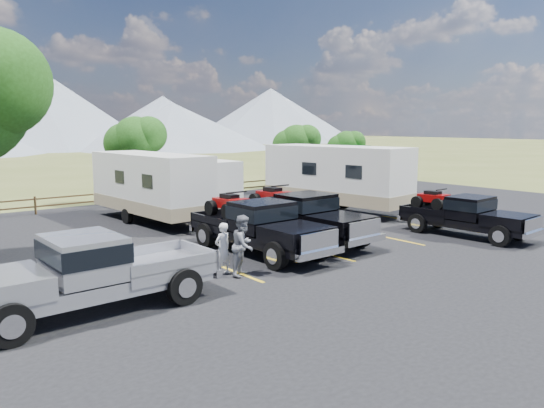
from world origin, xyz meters
TOP-DOWN VIEW (x-y plane):
  - ground at (0.00, 0.00)m, footprint 320.00×320.00m
  - asphalt_lot at (0.00, 3.00)m, footprint 44.00×34.00m
  - stall_lines at (0.00, 4.00)m, footprint 12.12×5.50m
  - tree_ne_a at (8.97, 17.01)m, footprint 3.11×2.92m
  - tree_ne_b at (14.98, 18.01)m, footprint 2.77×2.59m
  - tree_north at (-2.03, 19.02)m, footprint 3.46×3.24m
  - rail_fence at (2.00, 18.50)m, footprint 36.12×0.12m
  - pavilion at (13.00, 17.00)m, footprint 6.20×6.20m
  - rig_left at (-3.89, 4.38)m, footprint 2.43×6.55m
  - rig_center at (-1.33, 4.83)m, footprint 2.53×6.67m
  - rig_right at (4.86, 1.34)m, footprint 2.32×5.85m
  - trailer_left at (-4.09, 12.78)m, footprint 2.96×9.59m
  - trailer_center at (-1.12, 14.03)m, footprint 2.23×8.30m
  - trailer_right at (5.16, 9.31)m, footprint 3.74×10.32m
  - pickup_silver at (-10.91, 2.00)m, footprint 6.66×2.46m
  - person_a at (-6.45, 2.78)m, footprint 0.67×0.51m
  - person_b at (-6.00, 2.29)m, footprint 1.18×1.11m

SIDE VIEW (x-z plane):
  - ground at x=0.00m, z-range 0.00..0.00m
  - asphalt_lot at x=0.00m, z-range 0.00..0.04m
  - stall_lines at x=0.00m, z-range 0.04..0.05m
  - rail_fence at x=2.00m, z-range 0.11..1.11m
  - person_a at x=-6.45m, z-range 0.04..1.70m
  - rig_right at x=4.86m, z-range 0.00..1.92m
  - person_b at x=-6.00m, z-range 0.04..1.96m
  - pickup_silver at x=-10.91m, z-range 0.08..2.06m
  - rig_left at x=-3.89m, z-range 0.00..2.17m
  - rig_center at x=-1.33m, z-range 0.00..2.20m
  - trailer_center at x=-1.12m, z-range 0.11..3.00m
  - trailer_left at x=-4.09m, z-range 0.12..3.44m
  - trailer_right at x=5.16m, z-range 0.12..3.69m
  - pavilion at x=13.00m, z-range 1.18..4.40m
  - tree_ne_b at x=14.98m, z-range 0.99..5.26m
  - tree_ne_a at x=8.97m, z-range 1.10..5.86m
  - tree_north at x=-2.03m, z-range 1.21..6.46m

